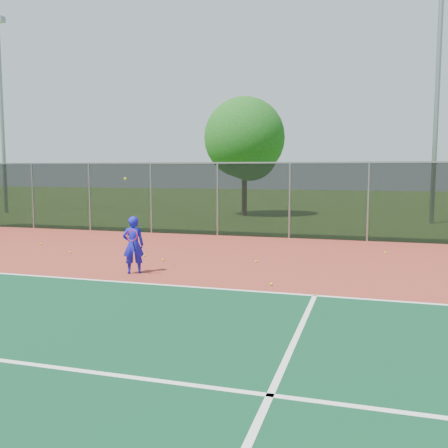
# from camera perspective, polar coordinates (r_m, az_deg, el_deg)

# --- Properties ---
(ground) EXTENTS (120.00, 120.00, 0.00)m
(ground) POSITION_cam_1_polar(r_m,az_deg,el_deg) (8.74, -5.33, -12.12)
(ground) COLOR #315618
(ground) RESTS_ON ground
(court_apron) EXTENTS (30.00, 20.00, 0.02)m
(court_apron) POSITION_cam_1_polar(r_m,az_deg,el_deg) (10.54, -1.25, -8.82)
(court_apron) COLOR #983526
(court_apron) RESTS_ON ground
(court_lines) EXTENTS (22.10, 13.05, 0.00)m
(court_lines) POSITION_cam_1_polar(r_m,az_deg,el_deg) (6.51, 5.49, -18.47)
(court_lines) COLOR white
(court_lines) RESTS_ON court_apron
(fence_back) EXTENTS (30.00, 0.06, 3.03)m
(fence_back) POSITION_cam_1_polar(r_m,az_deg,el_deg) (19.97, 7.50, 2.80)
(fence_back) COLOR black
(fence_back) RESTS_ON court_apron
(tennis_player) EXTENTS (0.66, 0.70, 2.53)m
(tennis_player) POSITION_cam_1_polar(r_m,az_deg,el_deg) (13.31, -10.32, -2.35)
(tennis_player) COLOR #1815C5
(tennis_player) RESTS_ON court_apron
(practice_ball_0) EXTENTS (0.07, 0.07, 0.07)m
(practice_ball_0) POSITION_cam_1_polar(r_m,az_deg,el_deg) (15.93, -9.07, -3.56)
(practice_ball_0) COLOR #C9CF18
(practice_ball_0) RESTS_ON court_apron
(practice_ball_1) EXTENTS (0.07, 0.07, 0.07)m
(practice_ball_1) POSITION_cam_1_polar(r_m,az_deg,el_deg) (17.08, 17.96, -3.13)
(practice_ball_1) COLOR #C9CF18
(practice_ball_1) RESTS_ON court_apron
(practice_ball_2) EXTENTS (0.07, 0.07, 0.07)m
(practice_ball_2) POSITION_cam_1_polar(r_m,az_deg,el_deg) (14.76, 3.70, -4.28)
(practice_ball_2) COLOR #C9CF18
(practice_ball_2) RESTS_ON court_apron
(practice_ball_3) EXTENTS (0.07, 0.07, 0.07)m
(practice_ball_3) POSITION_cam_1_polar(r_m,az_deg,el_deg) (17.11, -17.17, -3.09)
(practice_ball_3) COLOR #C9CF18
(practice_ball_3) RESTS_ON court_apron
(practice_ball_4) EXTENTS (0.07, 0.07, 0.07)m
(practice_ball_4) POSITION_cam_1_polar(r_m,az_deg,el_deg) (11.92, 5.42, -6.85)
(practice_ball_4) COLOR #C9CF18
(practice_ball_4) RESTS_ON court_apron
(practice_ball_5) EXTENTS (0.07, 0.07, 0.07)m
(practice_ball_5) POSITION_cam_1_polar(r_m,az_deg,el_deg) (15.07, -7.00, -4.10)
(practice_ball_5) COLOR #C9CF18
(practice_ball_5) RESTS_ON court_apron
(practice_ball_6) EXTENTS (0.07, 0.07, 0.07)m
(practice_ball_6) POSITION_cam_1_polar(r_m,az_deg,el_deg) (19.29, -20.20, -2.16)
(practice_ball_6) COLOR #C9CF18
(practice_ball_6) RESTS_ON court_apron
(floodlight_nw) EXTENTS (0.90, 0.40, 12.00)m
(floodlight_nw) POSITION_cam_1_polar(r_m,az_deg,el_deg) (34.67, -24.10, 12.39)
(floodlight_nw) COLOR gray
(floodlight_nw) RESTS_ON ground
(floodlight_n) EXTENTS (0.90, 0.40, 12.00)m
(floodlight_n) POSITION_cam_1_polar(r_m,az_deg,el_deg) (27.80, 23.21, 14.08)
(floodlight_n) COLOR gray
(floodlight_n) RESTS_ON ground
(tree_back_left) EXTENTS (4.76, 4.76, 6.99)m
(tree_back_left) POSITION_cam_1_polar(r_m,az_deg,el_deg) (29.62, 2.52, 9.42)
(tree_back_left) COLOR #331D12
(tree_back_left) RESTS_ON ground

